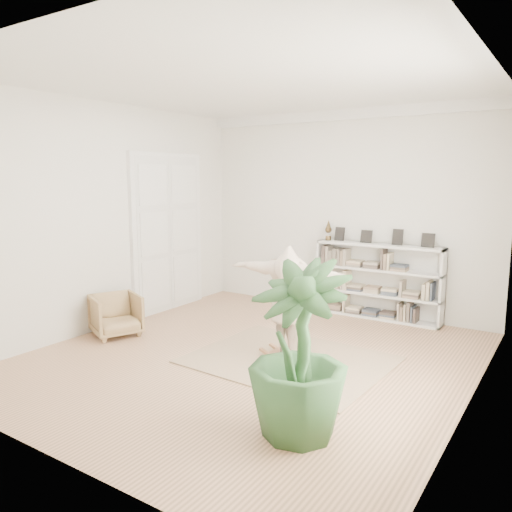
{
  "coord_description": "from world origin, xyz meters",
  "views": [
    {
      "loc": [
        3.6,
        -5.41,
        2.43
      ],
      "look_at": [
        -0.19,
        0.4,
        1.33
      ],
      "focal_mm": 35.0,
      "sensor_mm": 36.0,
      "label": 1
    }
  ],
  "objects": [
    {
      "name": "rug",
      "position": [
        0.49,
        0.17,
        0.01
      ],
      "size": [
        2.6,
        2.12,
        0.02
      ],
      "primitive_type": "cube",
      "rotation": [
        0.0,
        0.0,
        -0.05
      ],
      "color": "tan",
      "rests_on": "floor"
    },
    {
      "name": "houseplant",
      "position": [
        1.51,
        -1.48,
        0.84
      ],
      "size": [
        0.99,
        0.99,
        1.68
      ],
      "primitive_type": "imported",
      "rotation": [
        0.0,
        0.0,
        -0.05
      ],
      "color": "#2C542A",
      "rests_on": "floor"
    },
    {
      "name": "room_shell",
      "position": [
        0.0,
        2.94,
        3.51
      ],
      "size": [
        6.0,
        6.0,
        6.0
      ],
      "color": "silver",
      "rests_on": "floor"
    },
    {
      "name": "bookshelf",
      "position": [
        0.74,
        2.82,
        0.64
      ],
      "size": [
        2.2,
        0.35,
        1.64
      ],
      "color": "silver",
      "rests_on": "floor"
    },
    {
      "name": "person",
      "position": [
        0.49,
        0.17,
        0.87
      ],
      "size": [
        1.82,
        0.58,
        1.46
      ],
      "primitive_type": "imported",
      "rotation": [
        0.0,
        0.0,
        3.09
      ],
      "color": "beige",
      "rests_on": "rocker_board"
    },
    {
      "name": "floor",
      "position": [
        0.0,
        0.0,
        0.0
      ],
      "size": [
        6.0,
        6.0,
        0.0
      ],
      "primitive_type": "plane",
      "color": "#8B6648",
      "rests_on": "ground"
    },
    {
      "name": "armchair",
      "position": [
        -2.3,
        -0.34,
        0.32
      ],
      "size": [
        0.93,
        0.92,
        0.65
      ],
      "primitive_type": "imported",
      "rotation": [
        0.0,
        0.0,
        1.14
      ],
      "color": "tan",
      "rests_on": "floor"
    },
    {
      "name": "doors",
      "position": [
        -2.7,
        1.3,
        1.4
      ],
      "size": [
        0.09,
        1.78,
        2.92
      ],
      "color": "white",
      "rests_on": "floor"
    },
    {
      "name": "rocker_board",
      "position": [
        0.49,
        0.17,
        0.07
      ],
      "size": [
        0.56,
        0.35,
        0.12
      ],
      "rotation": [
        0.0,
        0.0,
        -0.05
      ],
      "color": "brown",
      "rests_on": "rug"
    }
  ]
}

